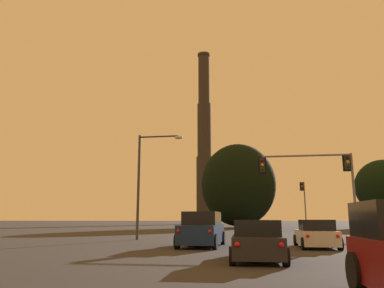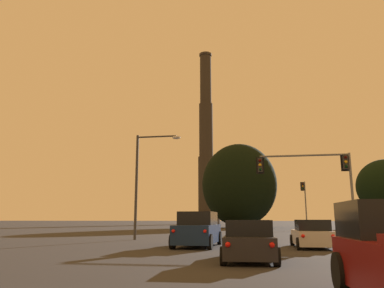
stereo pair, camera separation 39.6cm
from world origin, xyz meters
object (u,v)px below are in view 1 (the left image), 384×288
smokestack (204,154)px  hatchback_center_lane_second (257,242)px  traffic_light_overhead_right (320,173)px  hatchback_right_lane_front (316,235)px  suv_left_lane_front (202,230)px  street_lamp (146,173)px  traffic_light_far_right (304,198)px

smokestack → hatchback_center_lane_second: bearing=-81.5°
hatchback_center_lane_second → traffic_light_overhead_right: traffic_light_overhead_right is taller
hatchback_center_lane_second → hatchback_right_lane_front: same height
suv_left_lane_front → hatchback_center_lane_second: bearing=-65.0°
hatchback_center_lane_second → hatchback_right_lane_front: (3.08, 6.66, 0.00)m
hatchback_center_lane_second → traffic_light_overhead_right: bearing=69.4°
hatchback_right_lane_front → smokestack: (-17.55, 90.66, 20.33)m
hatchback_center_lane_second → smokestack: 100.47m
traffic_light_overhead_right → smokestack: bearing=102.9°
hatchback_center_lane_second → traffic_light_overhead_right: (4.72, 13.83, 4.07)m
hatchback_center_lane_second → street_lamp: bearing=120.3°
hatchback_center_lane_second → suv_left_lane_front: size_ratio=0.84×
hatchback_right_lane_front → traffic_light_far_right: size_ratio=0.61×
suv_left_lane_front → street_lamp: size_ratio=0.64×
traffic_light_far_right → smokestack: (-21.51, 55.54, 16.59)m
traffic_light_far_right → smokestack: bearing=111.2°
traffic_light_overhead_right → street_lamp: 12.65m
street_lamp → smokestack: 86.54m
smokestack → suv_left_lane_front: bearing=-82.7°
street_lamp → traffic_light_overhead_right: bearing=5.7°
hatchback_center_lane_second → smokestack: size_ratio=0.08×
suv_left_lane_front → hatchback_right_lane_front: (5.99, 0.03, -0.23)m
hatchback_right_lane_front → traffic_light_overhead_right: bearing=76.6°
suv_left_lane_front → traffic_light_overhead_right: 11.17m
hatchback_center_lane_second → street_lamp: size_ratio=0.54×
suv_left_lane_front → street_lamp: bearing=131.2°
smokestack → traffic_light_overhead_right: bearing=-77.1°
hatchback_center_lane_second → suv_left_lane_front: 7.24m
suv_left_lane_front → hatchback_right_lane_front: bearing=1.7°
hatchback_right_lane_front → hatchback_center_lane_second: bearing=-115.4°
hatchback_right_lane_front → traffic_light_far_right: traffic_light_far_right is taller
smokestack → street_lamp: bearing=-85.5°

